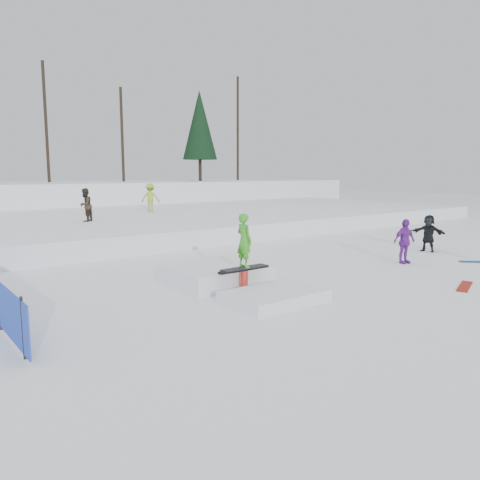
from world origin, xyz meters
TOP-DOWN VIEW (x-y plane):
  - ground at (0.00, 0.00)m, footprint 120.00×120.00m
  - snow_berm at (0.00, 30.00)m, footprint 60.00×14.00m
  - snow_midrise at (0.00, 16.00)m, footprint 50.00×18.00m
  - treeline at (6.18, 28.28)m, footprint 40.24×4.22m
  - walker_olive at (-0.27, 13.25)m, footprint 1.00×0.98m
  - walker_ygreen at (4.81, 16.34)m, footprint 1.27×1.17m
  - spectator_purple at (6.21, -0.05)m, footprint 0.98×0.56m
  - spectator_dark at (9.17, 0.78)m, footprint 0.70×1.44m
  - loose_board_red at (4.50, -3.09)m, footprint 1.41×0.75m
  - loose_board_teal at (8.51, -1.64)m, footprint 1.20×1.17m
  - jib_rail_feature at (-0.76, 0.78)m, footprint 2.60×4.40m

SIDE VIEW (x-z plane):
  - ground at x=0.00m, z-range 0.00..0.00m
  - loose_board_red at x=4.50m, z-range 0.00..0.03m
  - loose_board_teal at x=8.51m, z-range 0.00..0.03m
  - jib_rail_feature at x=-0.76m, z-range -0.75..1.36m
  - snow_midrise at x=0.00m, z-range 0.00..0.80m
  - spectator_dark at x=9.17m, z-range 0.00..1.49m
  - spectator_purple at x=6.21m, z-range 0.00..1.57m
  - snow_berm at x=0.00m, z-range 0.00..2.40m
  - walker_olive at x=-0.27m, z-range 0.80..2.42m
  - walker_ygreen at x=4.81m, z-range 0.80..2.52m
  - treeline at x=6.18m, z-range 2.20..12.70m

